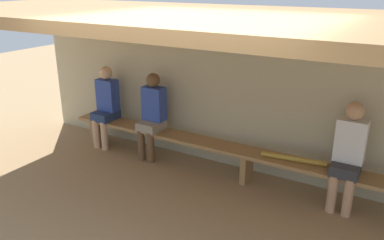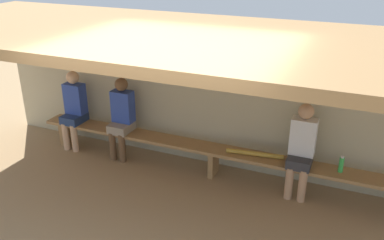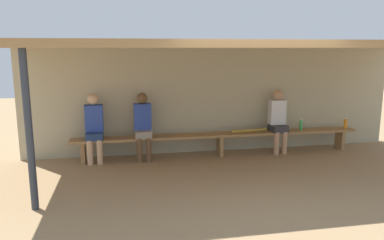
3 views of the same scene
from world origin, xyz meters
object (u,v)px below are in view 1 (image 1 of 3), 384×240
object	(u,v)px
baseball_bat	(293,159)
player_leftmost	(106,103)
bench	(247,156)
player_in_white	(152,113)
player_middle	(348,152)

from	to	relation	value
baseball_bat	player_leftmost	bearing A→B (deg)	172.31
bench	player_in_white	world-z (taller)	player_in_white
player_leftmost	player_middle	xyz separation A→B (m)	(3.78, 0.00, 0.00)
player_in_white	baseball_bat	world-z (taller)	player_in_white
bench	player_in_white	distance (m)	1.62
bench	player_leftmost	bearing A→B (deg)	179.93
bench	player_leftmost	world-z (taller)	player_leftmost
player_middle	bench	bearing A→B (deg)	-179.86
player_middle	baseball_bat	size ratio (longest dim) A/B	1.62
player_leftmost	player_middle	size ratio (longest dim) A/B	1.00
player_middle	player_leftmost	bearing A→B (deg)	180.00
player_leftmost	player_middle	bearing A→B (deg)	0.00
bench	player_leftmost	xyz separation A→B (m)	(-2.52, 0.00, 0.34)
player_in_white	player_middle	distance (m)	2.85
baseball_bat	bench	bearing A→B (deg)	172.36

